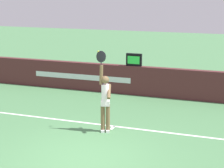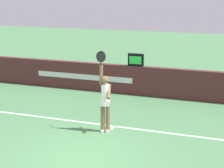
{
  "view_description": "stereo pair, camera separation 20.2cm",
  "coord_description": "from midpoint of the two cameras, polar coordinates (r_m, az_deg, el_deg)",
  "views": [
    {
      "loc": [
        3.71,
        -8.31,
        4.18
      ],
      "look_at": [
        0.01,
        2.26,
        1.42
      ],
      "focal_mm": 61.87,
      "sensor_mm": 36.0,
      "label": 1
    },
    {
      "loc": [
        3.9,
        -8.25,
        4.18
      ],
      "look_at": [
        0.01,
        2.26,
        1.42
      ],
      "focal_mm": 61.87,
      "sensor_mm": 36.0,
      "label": 2
    }
  ],
  "objects": [
    {
      "name": "ground_plane",
      "position": [
        10.02,
        -4.99,
        -10.86
      ],
      "size": [
        60.0,
        60.0,
        0.0
      ],
      "primitive_type": "plane",
      "color": "#47794A"
    },
    {
      "name": "court_lines",
      "position": [
        9.88,
        -5.43,
        -11.25
      ],
      "size": [
        12.48,
        5.47,
        0.0
      ],
      "color": "white",
      "rests_on": "ground"
    },
    {
      "name": "back_wall",
      "position": [
        15.51,
        4.53,
        0.42
      ],
      "size": [
        16.26,
        0.27,
        1.18
      ],
      "color": "#4D2325",
      "rests_on": "ground"
    },
    {
      "name": "speed_display",
      "position": [
        15.46,
        2.9,
        3.6
      ],
      "size": [
        0.63,
        0.14,
        0.5
      ],
      "color": "black",
      "rests_on": "back_wall"
    },
    {
      "name": "tennis_player",
      "position": [
        11.41,
        -1.53,
        -2.21
      ],
      "size": [
        0.5,
        0.49,
        2.47
      ],
      "color": "brown",
      "rests_on": "ground"
    },
    {
      "name": "tennis_ball",
      "position": [
        11.29,
        -2.53,
        4.76
      ],
      "size": [
        0.07,
        0.07,
        0.07
      ],
      "color": "yellow"
    }
  ]
}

